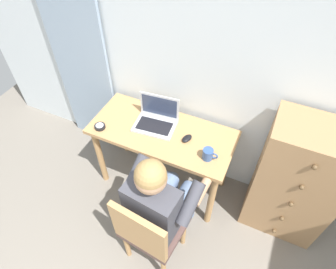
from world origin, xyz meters
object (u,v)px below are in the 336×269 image
object	(u,v)px
desk	(162,141)
person_seated	(162,198)
laptop	(156,119)
desk_clock	(100,127)
coffee_mug	(208,154)
dresser	(295,182)
computer_mouse	(187,138)
chair	(149,230)

from	to	relation	value
desk	person_seated	bearing A→B (deg)	-65.01
laptop	desk_clock	size ratio (longest dim) A/B	4.04
laptop	desk	bearing A→B (deg)	-37.69
laptop	coffee_mug	distance (m)	0.55
coffee_mug	person_seated	bearing A→B (deg)	-114.74
person_seated	laptop	world-z (taller)	person_seated
desk_clock	desk	bearing A→B (deg)	20.53
desk_clock	laptop	bearing A→B (deg)	31.10
dresser	desk_clock	distance (m)	1.63
person_seated	laptop	bearing A→B (deg)	118.97
laptop	computer_mouse	bearing A→B (deg)	-12.56
desk	person_seated	distance (m)	0.59
chair	desk_clock	xyz separation A→B (m)	(-0.72, 0.53, 0.27)
dresser	person_seated	size ratio (longest dim) A/B	0.97
coffee_mug	dresser	bearing A→B (deg)	16.22
computer_mouse	desk	bearing A→B (deg)	-163.36
chair	computer_mouse	size ratio (longest dim) A/B	8.66
chair	computer_mouse	bearing A→B (deg)	90.46
person_seated	coffee_mug	xyz separation A→B (m)	(0.19, 0.41, 0.12)
person_seated	computer_mouse	bearing A→B (deg)	92.46
coffee_mug	chair	bearing A→B (deg)	-109.24
chair	desk_clock	size ratio (longest dim) A/B	9.62
dresser	computer_mouse	world-z (taller)	dresser
chair	person_seated	xyz separation A→B (m)	(0.02, 0.18, 0.18)
chair	desk_clock	bearing A→B (deg)	143.67
desk	desk_clock	xyz separation A→B (m)	(-0.49, -0.18, 0.13)
dresser	desk_clock	size ratio (longest dim) A/B	12.74
person_seated	desk_clock	world-z (taller)	person_seated
dresser	coffee_mug	bearing A→B (deg)	-163.78
desk	coffee_mug	xyz separation A→B (m)	(0.44, -0.11, 0.17)
computer_mouse	desk_clock	distance (m)	0.73
dresser	coffee_mug	distance (m)	0.73
dresser	laptop	bearing A→B (deg)	-179.10
dresser	computer_mouse	xyz separation A→B (m)	(-0.89, -0.09, 0.18)
desk_clock	coffee_mug	distance (m)	0.93
person_seated	desk_clock	size ratio (longest dim) A/B	13.16
desk_clock	dresser	bearing A→B (deg)	9.38
chair	coffee_mug	distance (m)	0.70
laptop	dresser	bearing A→B (deg)	0.90
computer_mouse	desk_clock	world-z (taller)	computer_mouse
computer_mouse	coffee_mug	bearing A→B (deg)	-9.05
person_seated	computer_mouse	distance (m)	0.53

